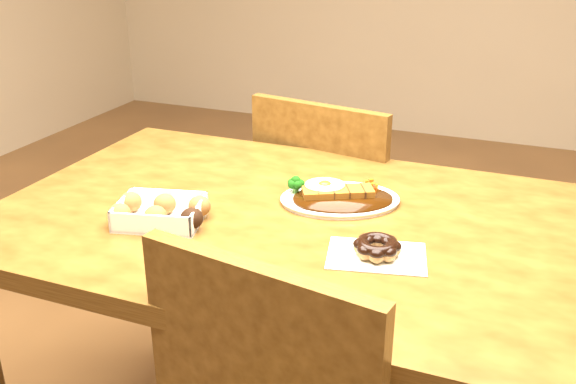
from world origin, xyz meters
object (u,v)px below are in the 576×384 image
at_px(chair_far, 337,223).
at_px(katsu_curry_plate, 338,196).
at_px(table, 286,255).
at_px(donut_box, 160,211).
at_px(pon_de_ring, 377,248).

bearing_deg(chair_far, katsu_curry_plate, 116.88).
height_order(table, katsu_curry_plate, katsu_curry_plate).
height_order(katsu_curry_plate, donut_box, katsu_curry_plate).
distance_m(chair_far, katsu_curry_plate, 0.54).
xyz_separation_m(chair_far, katsu_curry_plate, (0.14, -0.44, 0.28)).
relative_size(donut_box, pon_de_ring, 1.01).
distance_m(table, pon_de_ring, 0.27).
distance_m(chair_far, donut_box, 0.75).
relative_size(chair_far, katsu_curry_plate, 2.90).
xyz_separation_m(katsu_curry_plate, pon_de_ring, (0.14, -0.21, 0.00)).
height_order(chair_far, katsu_curry_plate, chair_far).
bearing_deg(table, pon_de_ring, -26.17).
height_order(donut_box, pon_de_ring, donut_box).
xyz_separation_m(chair_far, pon_de_ring, (0.28, -0.64, 0.29)).
bearing_deg(pon_de_ring, table, 153.83).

